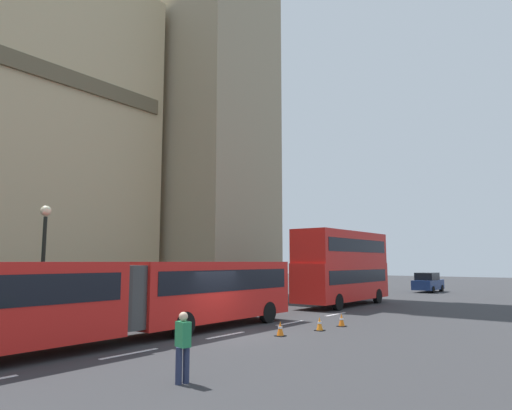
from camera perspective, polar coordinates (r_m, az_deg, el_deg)
The scene contains 10 objects.
ground_plane at distance 19.01m, azimuth -3.35°, elevation -15.87°, with size 160.00×160.00×0.00m, color #333335.
lane_centre_marking at distance 17.22m, azimuth -9.09°, elevation -16.71°, with size 25.20×0.16×0.01m.
articulated_bus at distance 17.67m, azimuth -16.85°, elevation -10.56°, with size 18.55×2.54×2.90m.
double_decker_bus at distance 31.49m, azimuth 10.78°, elevation -7.32°, with size 9.30×2.54×4.90m.
sedan_lead at distance 47.52m, azimuth 20.69°, elevation -9.04°, with size 4.40×1.86×1.85m.
traffic_cone_west at distance 18.61m, azimuth 3.05°, elevation -15.18°, with size 0.36×0.36×0.58m.
traffic_cone_middle at distance 20.17m, azimuth 7.95°, elevation -14.50°, with size 0.36×0.36×0.58m.
traffic_cone_east at distance 21.61m, azimuth 10.64°, elevation -13.94°, with size 0.36×0.36×0.58m.
street_lamp at distance 21.20m, azimuth -25.04°, elevation -6.03°, with size 0.44×0.44×5.27m.
pedestrian_near_cones at distance 11.68m, azimuth -9.12°, elevation -16.84°, with size 0.35×0.45×1.69m.
Camera 1 is at (-14.18, -12.33, 2.91)m, focal length 32.02 mm.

